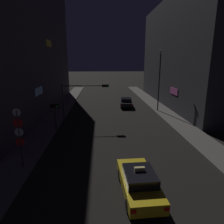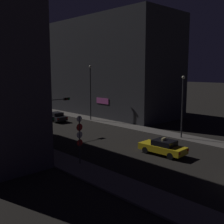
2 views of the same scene
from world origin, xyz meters
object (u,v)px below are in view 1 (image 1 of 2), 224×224
Objects in this scene: street_lamp_far_block at (160,76)px; traffic_light_overhead at (82,94)px; far_car at (126,102)px; taxi at (139,181)px; traffic_light_left_kerb at (55,113)px; sign_pole_left at (19,134)px.

traffic_light_overhead is at bearing -155.11° from street_lamp_far_block.
far_car is at bearing 141.50° from street_lamp_far_block.
taxi is 21.75m from far_car.
traffic_light_left_kerb is (-2.26, -4.30, -1.10)m from traffic_light_overhead.
sign_pole_left is at bearing -131.87° from street_lamp_far_block.
traffic_light_left_kerb reaches higher than far_car.
street_lamp_far_block is (4.23, -3.36, 4.42)m from far_car.
sign_pole_left is at bearing -99.00° from traffic_light_left_kerb.
traffic_light_overhead is 0.64× the size of street_lamp_far_block.
street_lamp_far_block is (13.63, 15.21, 2.67)m from sign_pole_left.
sign_pole_left reaches higher than far_car.
street_lamp_far_block is at bearing 48.13° from sign_pole_left.
sign_pole_left reaches higher than traffic_light_left_kerb.
street_lamp_far_block reaches higher than taxi.
street_lamp_far_block reaches higher than sign_pole_left.
taxi is 8.14m from sign_pole_left.
taxi is 1.41× the size of traffic_light_left_kerb.
sign_pole_left is (-7.33, 3.08, 1.75)m from taxi.
street_lamp_far_block is (12.67, 9.13, 2.81)m from traffic_light_left_kerb.
sign_pole_left reaches higher than taxi.
taxi is 0.83× the size of traffic_light_overhead.
traffic_light_overhead reaches higher than traffic_light_left_kerb.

